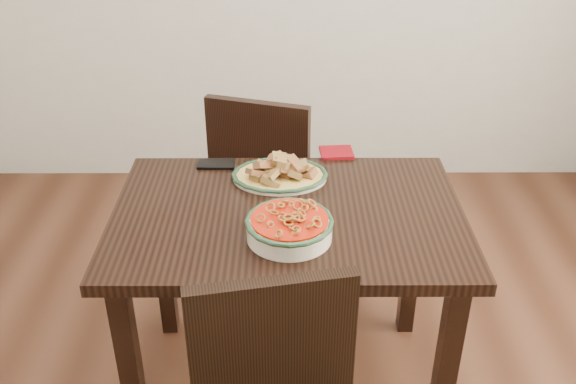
{
  "coord_description": "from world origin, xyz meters",
  "views": [
    {
      "loc": [
        -0.02,
        -1.6,
        1.82
      ],
      "look_at": [
        -0.02,
        0.13,
        0.81
      ],
      "focal_mm": 40.0,
      "sensor_mm": 36.0,
      "label": 1
    }
  ],
  "objects_px": {
    "fish_plate": "(280,167)",
    "noodle_bowl": "(289,225)",
    "smartphone": "(216,164)",
    "chair_far": "(267,178)",
    "dining_table": "(288,240)"
  },
  "relations": [
    {
      "from": "dining_table",
      "to": "smartphone",
      "type": "bearing_deg",
      "value": 129.19
    },
    {
      "from": "dining_table",
      "to": "fish_plate",
      "type": "height_order",
      "value": "fish_plate"
    },
    {
      "from": "fish_plate",
      "to": "noodle_bowl",
      "type": "height_order",
      "value": "fish_plate"
    },
    {
      "from": "fish_plate",
      "to": "noodle_bowl",
      "type": "relative_size",
      "value": 1.23
    },
    {
      "from": "smartphone",
      "to": "chair_far",
      "type": "bearing_deg",
      "value": 65.94
    },
    {
      "from": "fish_plate",
      "to": "smartphone",
      "type": "xyz_separation_m",
      "value": [
        -0.23,
        0.1,
        -0.04
      ]
    },
    {
      "from": "fish_plate",
      "to": "noodle_bowl",
      "type": "bearing_deg",
      "value": -85.02
    },
    {
      "from": "noodle_bowl",
      "to": "fish_plate",
      "type": "bearing_deg",
      "value": 94.98
    },
    {
      "from": "dining_table",
      "to": "noodle_bowl",
      "type": "relative_size",
      "value": 4.24
    },
    {
      "from": "fish_plate",
      "to": "smartphone",
      "type": "relative_size",
      "value": 2.43
    },
    {
      "from": "noodle_bowl",
      "to": "smartphone",
      "type": "bearing_deg",
      "value": 119.53
    },
    {
      "from": "smartphone",
      "to": "dining_table",
      "type": "bearing_deg",
      "value": -49.49
    },
    {
      "from": "dining_table",
      "to": "chair_far",
      "type": "distance_m",
      "value": 0.69
    },
    {
      "from": "chair_far",
      "to": "noodle_bowl",
      "type": "bearing_deg",
      "value": 113.53
    },
    {
      "from": "dining_table",
      "to": "smartphone",
      "type": "relative_size",
      "value": 8.4
    }
  ]
}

